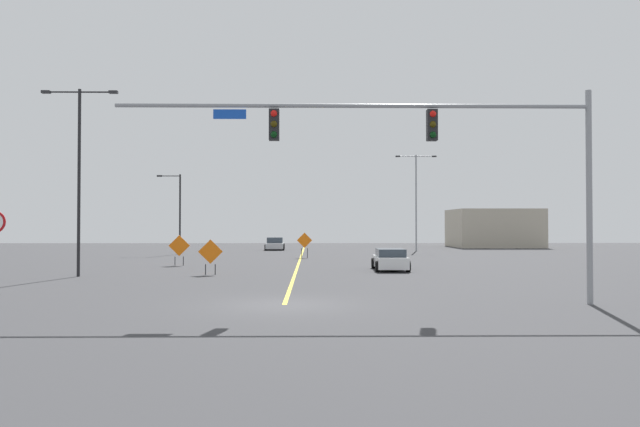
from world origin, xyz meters
TOP-DOWN VIEW (x-y plane):
  - ground at (0.00, 0.00)m, footprint 133.57×133.57m
  - road_centre_stripe at (0.00, 37.10)m, footprint 0.16×74.21m
  - traffic_signal_assembly at (4.80, -0.01)m, footprint 16.02×0.44m
  - street_lamp_far_left at (-11.13, 10.92)m, footprint 3.92×0.24m
  - street_lamp_near_left at (-11.29, 34.28)m, footprint 2.18×0.24m
  - street_lamp_mid_left at (11.51, 40.18)m, footprint 4.16×0.24m
  - construction_sign_median_far at (-7.77, 19.10)m, footprint 1.37×0.15m
  - construction_sign_right_shoulder at (0.32, 27.96)m, footprint 1.23×0.22m
  - construction_sign_median_near at (-4.50, 11.92)m, footprint 1.30×0.23m
  - car_white_far at (5.52, 14.94)m, footprint 2.02×4.09m
  - car_silver_distant at (-3.03, 43.31)m, footprint 2.17×4.02m
  - roadside_building_east at (22.82, 51.30)m, footprint 9.81×8.72m

SIDE VIEW (x-z plane):
  - ground at x=0.00m, z-range 0.00..0.00m
  - road_centre_stripe at x=0.00m, z-range 0.00..0.01m
  - car_silver_distant at x=-3.03m, z-range -0.06..1.28m
  - car_white_far at x=5.52m, z-range -0.01..1.26m
  - construction_sign_median_near at x=-4.50m, z-range 0.22..2.11m
  - construction_sign_median_far at x=-7.77m, z-range 0.23..2.23m
  - construction_sign_right_shoulder at x=0.32m, z-range 0.28..2.32m
  - roadside_building_east at x=22.82m, z-range 0.00..4.52m
  - street_lamp_near_left at x=-11.29m, z-range 0.44..7.71m
  - traffic_signal_assembly at x=4.80m, z-range 1.87..9.09m
  - street_lamp_far_left at x=-11.13m, z-range 0.81..10.51m
  - street_lamp_mid_left at x=11.51m, z-range 0.83..10.62m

